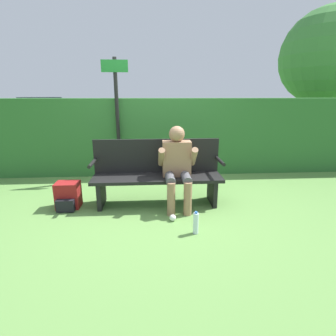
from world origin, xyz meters
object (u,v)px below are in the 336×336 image
object	(u,v)px
person_seated	(177,163)
water_bottle	(196,223)
backpack	(68,196)
parked_car	(42,112)
tree	(328,58)
signpost	(117,111)
park_bench	(157,173)

from	to	relation	value
person_seated	water_bottle	xyz separation A→B (m)	(0.14, -0.84, -0.51)
backpack	person_seated	bearing A→B (deg)	-0.08
person_seated	backpack	bearing A→B (deg)	179.92
water_bottle	parked_car	xyz separation A→B (m)	(-6.18, 11.65, 0.55)
backpack	tree	bearing A→B (deg)	32.36
person_seated	signpost	bearing A→B (deg)	125.15
park_bench	signpost	xyz separation A→B (m)	(-0.70, 1.27, 0.81)
water_bottle	backpack	bearing A→B (deg)	153.80
signpost	person_seated	bearing A→B (deg)	-54.85
parked_car	person_seated	bearing A→B (deg)	-79.58
backpack	parked_car	world-z (taller)	parked_car
person_seated	water_bottle	world-z (taller)	person_seated
backpack	parked_car	size ratio (longest dim) A/B	0.08
signpost	tree	distance (m)	6.22
park_bench	person_seated	size ratio (longest dim) A/B	1.63
backpack	tree	world-z (taller)	tree
signpost	park_bench	bearing A→B (deg)	-61.14
person_seated	tree	xyz separation A→B (m)	(4.57, 3.89, 1.92)
park_bench	person_seated	xyz separation A→B (m)	(0.29, -0.13, 0.18)
water_bottle	tree	world-z (taller)	tree
park_bench	backpack	size ratio (longest dim) A/B	4.98
person_seated	tree	world-z (taller)	tree
water_bottle	tree	bearing A→B (deg)	46.95
backpack	water_bottle	world-z (taller)	backpack
backpack	water_bottle	bearing A→B (deg)	-26.20
parked_car	tree	bearing A→B (deg)	-51.88
parked_car	backpack	bearing A→B (deg)	-86.33
parked_car	tree	xyz separation A→B (m)	(10.61, -6.91, 1.88)
backpack	signpost	bearing A→B (deg)	67.14
park_bench	parked_car	world-z (taller)	parked_car
water_bottle	signpost	xyz separation A→B (m)	(-1.13, 2.24, 1.15)
park_bench	water_bottle	size ratio (longest dim) A/B	6.78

